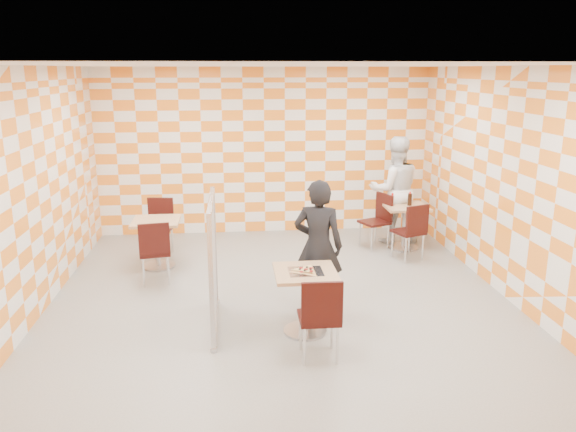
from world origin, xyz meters
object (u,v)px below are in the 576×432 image
Objects in this scene: chair_empty_near at (155,248)px; sport_bottle at (392,200)px; partition at (213,263)px; chair_second_side at (379,216)px; chair_main_front at (320,313)px; empty_table at (157,235)px; man_white at (395,190)px; soda_bottle at (410,199)px; chair_second_front at (412,228)px; second_table at (405,219)px; main_table at (305,291)px; chair_empty_far at (160,222)px; man_dark at (318,246)px.

sport_bottle reaches higher than chair_empty_near.
chair_second_side is at bearing 45.91° from partition.
chair_main_front and chair_second_side have the same top height.
chair_main_front is (2.03, -3.12, 0.04)m from empty_table.
soda_bottle is (0.14, -0.43, -0.07)m from man_white.
chair_second_front is 1.00× the size of chair_second_side.
second_table is 0.35m from soda_bottle.
chair_empty_near is 4.01m from sport_bottle.
chair_empty_near is at bearing 129.60° from chair_main_front.
main_table is 3.57m from sport_bottle.
chair_empty_far is 4.62× the size of sport_bottle.
soda_bottle is (0.49, -0.11, 0.31)m from chair_second_side.
chair_second_side is at bearing 167.25° from soda_bottle.
chair_empty_near is (-1.90, 1.69, 0.04)m from main_table.
chair_main_front reaches higher than main_table.
chair_second_side is at bearing 9.99° from empty_table.
man_dark reaches higher than partition.
chair_empty_far is (-0.03, 0.64, 0.04)m from empty_table.
sport_bottle is at bearing 164.93° from soda_bottle.
chair_second_side is 4.02× the size of soda_bottle.
man_dark is at bearing -136.09° from chair_second_front.
man_white is (3.97, 0.95, 0.42)m from empty_table.
sport_bottle reaches higher than second_table.
man_dark is (-1.76, -1.69, 0.29)m from chair_second_front.
man_white reaches higher than partition.
man_dark reaches higher than empty_table.
chair_empty_near is 1.67m from partition.
man_white is (2.01, 3.38, 0.42)m from main_table.
chair_second_side is at bearing 61.59° from main_table.
man_dark is at bearing -124.10° from sport_bottle.
man_white is at bearing 89.74° from chair_second_front.
chair_empty_far is at bearing 123.01° from main_table.
chair_empty_far is 4.03m from man_white.
main_table is at bearing -41.57° from chair_empty_near.
chair_main_front is 1.00× the size of chair_second_front.
chair_second_front is 1.00× the size of chair_empty_near.
chair_main_front is 4.62× the size of sport_bottle.
chair_empty_far is (-3.65, 0.01, 0.00)m from chair_second_side.
chair_empty_far is 0.55× the size of man_dark.
main_table is at bearing 95.29° from chair_main_front.
chair_second_front is (1.94, 3.01, 0.00)m from chair_main_front.
main_table is 1.00× the size of empty_table.
empty_table is (-4.04, -0.53, 0.00)m from second_table.
chair_main_front is at bearing -115.86° from sport_bottle.
second_table is 0.81× the size of chair_empty_near.
main_table is at bearing -130.75° from chair_second_front.
second_table is at bearing -19.15° from sport_bottle.
chair_main_front and chair_empty_far have the same top height.
chair_second_front reaches higher than empty_table.
main_table is 3.66m from chair_empty_far.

